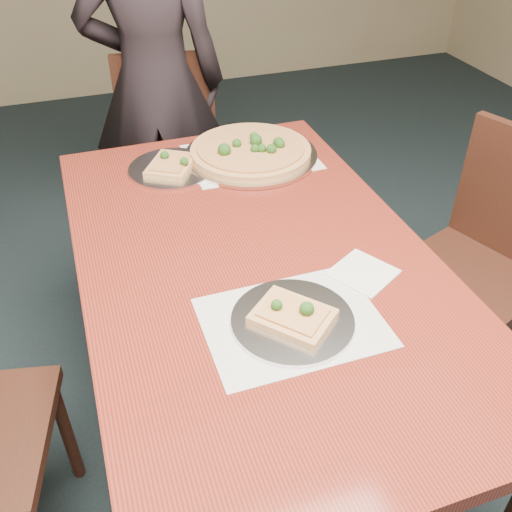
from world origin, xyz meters
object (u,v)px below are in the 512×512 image
object	(u,v)px
dining_table	(256,283)
slice_plate_near	(293,318)
diner	(155,83)
slice_plate_far	(172,167)
pizza_pan	(251,151)
chair_right	(487,253)
chair_far	(170,154)

from	to	relation	value
dining_table	slice_plate_near	bearing A→B (deg)	-90.58
dining_table	slice_plate_near	xyz separation A→B (m)	(-0.00, -0.26, 0.11)
diner	slice_plate_far	xyz separation A→B (m)	(-0.07, -0.65, -0.04)
pizza_pan	slice_plate_far	world-z (taller)	pizza_pan
dining_table	pizza_pan	world-z (taller)	pizza_pan
chair_right	slice_plate_far	distance (m)	1.08
chair_far	pizza_pan	distance (m)	0.65
chair_right	slice_plate_far	size ratio (longest dim) A/B	3.25
diner	pizza_pan	world-z (taller)	diner
slice_plate_near	slice_plate_far	world-z (taller)	slice_plate_near
diner	slice_plate_near	xyz separation A→B (m)	(0.03, -1.44, -0.04)
chair_far	slice_plate_near	xyz separation A→B (m)	(0.01, -1.37, 0.25)
slice_plate_near	slice_plate_far	distance (m)	0.80
dining_table	slice_plate_near	size ratio (longest dim) A/B	5.36
pizza_pan	slice_plate_near	size ratio (longest dim) A/B	1.60
dining_table	chair_far	distance (m)	1.11
diner	slice_plate_far	world-z (taller)	diner
pizza_pan	chair_far	bearing A→B (deg)	107.19
chair_right	slice_plate_near	bearing A→B (deg)	-88.80
chair_right	diner	world-z (taller)	diner
slice_plate_near	slice_plate_far	size ratio (longest dim) A/B	1.00
chair_right	slice_plate_near	world-z (taller)	chair_right
dining_table	chair_far	xyz separation A→B (m)	(-0.01, 1.10, -0.14)
diner	dining_table	bearing A→B (deg)	106.46
chair_far	slice_plate_far	bearing A→B (deg)	-87.98
diner	slice_plate_near	bearing A→B (deg)	106.06
slice_plate_far	pizza_pan	bearing A→B (deg)	-0.21
diner	slice_plate_far	bearing A→B (deg)	98.27
chair_far	pizza_pan	bearing A→B (deg)	-61.43
dining_table	slice_plate_far	size ratio (longest dim) A/B	5.36
pizza_pan	chair_right	bearing A→B (deg)	-35.29
slice_plate_near	pizza_pan	bearing A→B (deg)	78.10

